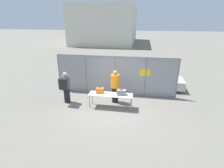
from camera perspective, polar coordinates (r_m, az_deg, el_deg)
ground_plane at (r=8.88m, az=-0.98°, el=-8.13°), size 120.00×120.00×0.00m
fence_section at (r=10.18m, az=1.11°, el=3.04°), size 7.05×0.07×2.29m
inspection_table at (r=8.73m, az=-0.45°, el=-3.70°), size 2.19×0.60×0.73m
suitcase_orange at (r=8.82m, az=-3.97°, el=-2.16°), size 0.39×0.26×0.29m
suitcase_grey at (r=8.61m, az=3.06°, el=-2.74°), size 0.47×0.30×0.28m
traveler_hooded at (r=9.45m, az=-14.92°, el=-0.78°), size 0.42×0.65×1.70m
security_worker_near at (r=9.23m, az=1.02°, el=-0.68°), size 0.44×0.44×1.78m
utility_trailer at (r=11.57m, az=13.95°, el=0.47°), size 4.40×2.05×0.69m
distant_hangar at (r=33.72m, az=-1.82°, el=18.91°), size 10.30×13.40×6.51m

